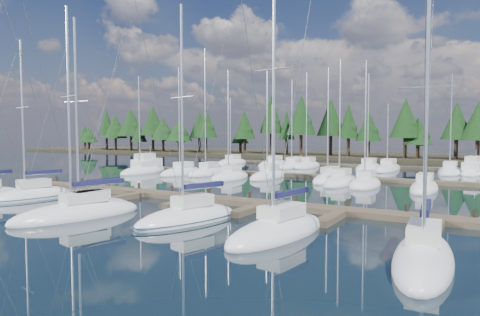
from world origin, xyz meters
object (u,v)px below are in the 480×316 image
Objects in this scene: motor_yacht_left at (147,168)px; front_sailboat_1 at (30,196)px; front_sailboat_6 at (423,258)px; front_sailboat_2 at (84,211)px; motor_yacht_right at (474,171)px; front_sailboat_4 at (188,218)px; front_sailboat_5 at (278,230)px; main_dock at (198,199)px; front_sailboat_3 at (79,213)px.

front_sailboat_1 is at bearing -69.40° from motor_yacht_left.
front_sailboat_6 is at bearing -5.06° from front_sailboat_1.
motor_yacht_right is (22.42, 46.20, 0.17)m from front_sailboat_2.
front_sailboat_4 reaches higher than front_sailboat_6.
front_sailboat_2 is at bearing -174.71° from front_sailboat_5.
main_dock is at bearing -39.70° from motor_yacht_left.
main_dock is at bearing 72.52° from front_sailboat_3.
front_sailboat_3 is at bearing -17.99° from front_sailboat_1.
front_sailboat_2 reaches higher than main_dock.
front_sailboat_2 is at bearing 179.49° from front_sailboat_6.
front_sailboat_6 is 49.12m from motor_yacht_left.
front_sailboat_2 is (9.84, -2.59, -0.00)m from front_sailboat_1.
front_sailboat_5 reaches higher than front_sailboat_4.
front_sailboat_2 is 1.62× the size of motor_yacht_right.
front_sailboat_2 is at bearing -110.39° from main_dock.
front_sailboat_1 is 23.85m from front_sailboat_5.
front_sailboat_3 is at bearing -68.30° from front_sailboat_2.
front_sailboat_6 is at bearing -91.10° from motor_yacht_right.
front_sailboat_3 is at bearing -171.73° from front_sailboat_5.
front_sailboat_1 is at bearing 176.89° from front_sailboat_5.
front_sailboat_4 is 46.87m from motor_yacht_right.
front_sailboat_2 is at bearing -115.89° from motor_yacht_right.
motor_yacht_right is (22.14, 46.90, 0.17)m from front_sailboat_3.
main_dock is 3.11× the size of front_sailboat_1.
front_sailboat_6 is 1.58× the size of motor_yacht_right.
front_sailboat_5 is (13.70, 1.99, 0.01)m from front_sailboat_3.
front_sailboat_6 is (21.26, 0.51, -0.00)m from front_sailboat_3.
front_sailboat_3 is at bearing -55.29° from motor_yacht_left.
front_sailboat_4 reaches higher than front_sailboat_1.
front_sailboat_5 is 1.89× the size of motor_yacht_right.
motor_yacht_right is at bearing 53.51° from front_sailboat_1.
front_sailboat_4 is 36.96m from motor_yacht_left.
front_sailboat_2 is 21.53m from front_sailboat_6.
front_sailboat_3 reaches higher than motor_yacht_left.
front_sailboat_2 reaches higher than front_sailboat_6.
front_sailboat_1 is 10.64m from front_sailboat_3.
main_dock is 9.34m from front_sailboat_2.
front_sailboat_3 reaches higher than main_dock.
front_sailboat_4 is (4.27, -6.99, 0.09)m from main_dock.
front_sailboat_3 is (-2.97, -9.45, 0.09)m from main_dock.
front_sailboat_2 is at bearing 111.70° from front_sailboat_3.
front_sailboat_6 is (21.53, -0.19, 0.00)m from front_sailboat_2.
front_sailboat_5 is (23.82, -1.29, 0.02)m from front_sailboat_1.
front_sailboat_4 is at bearing 175.87° from front_sailboat_5.
front_sailboat_3 is 0.89× the size of front_sailboat_5.
front_sailboat_6 reaches higher than motor_yacht_right.
front_sailboat_1 is 54.25m from motor_yacht_right.
main_dock is 5.07× the size of motor_yacht_right.
front_sailboat_5 reaches higher than front_sailboat_3.
front_sailboat_2 is 0.86× the size of front_sailboat_5.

